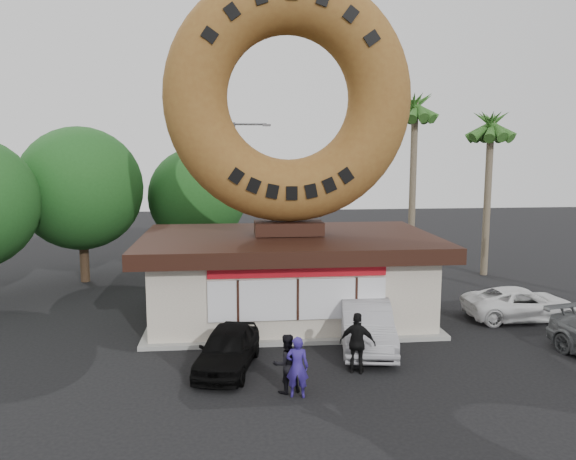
# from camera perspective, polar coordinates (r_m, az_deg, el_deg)

# --- Properties ---
(ground) EXTENTS (90.00, 90.00, 0.00)m
(ground) POSITION_cam_1_polar(r_m,az_deg,el_deg) (16.73, 2.19, -14.85)
(ground) COLOR black
(ground) RESTS_ON ground
(donut_shop) EXTENTS (11.20, 7.20, 3.80)m
(donut_shop) POSITION_cam_1_polar(r_m,az_deg,el_deg) (21.87, 0.06, -4.42)
(donut_shop) COLOR beige
(donut_shop) RESTS_ON ground
(giant_donut) EXTENTS (9.26, 2.36, 9.26)m
(giant_donut) POSITION_cam_1_polar(r_m,az_deg,el_deg) (21.43, 0.05, 13.25)
(giant_donut) COLOR brown
(giant_donut) RESTS_ON donut_shop
(tree_west) EXTENTS (6.00, 6.00, 7.65)m
(tree_west) POSITION_cam_1_polar(r_m,az_deg,el_deg) (29.25, -20.32, 3.97)
(tree_west) COLOR #473321
(tree_west) RESTS_ON ground
(tree_mid) EXTENTS (5.20, 5.20, 6.63)m
(tree_mid) POSITION_cam_1_polar(r_m,az_deg,el_deg) (30.40, -9.21, 3.34)
(tree_mid) COLOR #473321
(tree_mid) RESTS_ON ground
(palm_near) EXTENTS (2.60, 2.60, 9.75)m
(palm_near) POSITION_cam_1_polar(r_m,az_deg,el_deg) (30.85, 12.78, 11.48)
(palm_near) COLOR #726651
(palm_near) RESTS_ON ground
(palm_far) EXTENTS (2.60, 2.60, 8.75)m
(palm_far) POSITION_cam_1_polar(r_m,az_deg,el_deg) (30.71, 19.91, 9.48)
(palm_far) COLOR #726651
(palm_far) RESTS_ON ground
(street_lamp) EXTENTS (2.11, 0.20, 8.00)m
(street_lamp) POSITION_cam_1_polar(r_m,az_deg,el_deg) (31.31, -5.19, 4.40)
(street_lamp) COLOR #59595E
(street_lamp) RESTS_ON ground
(person_left) EXTENTS (0.67, 0.49, 1.67)m
(person_left) POSITION_cam_1_polar(r_m,az_deg,el_deg) (15.30, 0.95, -13.72)
(person_left) COLOR navy
(person_left) RESTS_ON ground
(person_center) EXTENTS (0.95, 0.84, 1.63)m
(person_center) POSITION_cam_1_polar(r_m,az_deg,el_deg) (15.58, -0.18, -13.39)
(person_center) COLOR black
(person_center) RESTS_ON ground
(person_right) EXTENTS (1.16, 0.81, 1.82)m
(person_right) POSITION_cam_1_polar(r_m,az_deg,el_deg) (16.91, 7.08, -11.33)
(person_right) COLOR black
(person_right) RESTS_ON ground
(car_black) EXTENTS (2.29, 3.98, 1.27)m
(car_black) POSITION_cam_1_polar(r_m,az_deg,el_deg) (17.26, -6.16, -11.87)
(car_black) COLOR black
(car_black) RESTS_ON ground
(car_silver) EXTENTS (2.27, 4.83, 1.53)m
(car_silver) POSITION_cam_1_polar(r_m,az_deg,el_deg) (19.15, 7.93, -9.45)
(car_silver) COLOR #9F9EA3
(car_silver) RESTS_ON ground
(car_white) EXTENTS (4.48, 2.13, 1.23)m
(car_white) POSITION_cam_1_polar(r_m,az_deg,el_deg) (23.70, 22.69, -6.93)
(car_white) COLOR silver
(car_white) RESTS_ON ground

